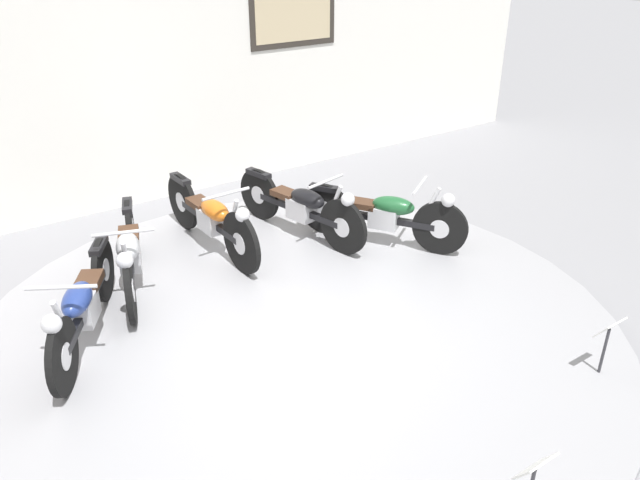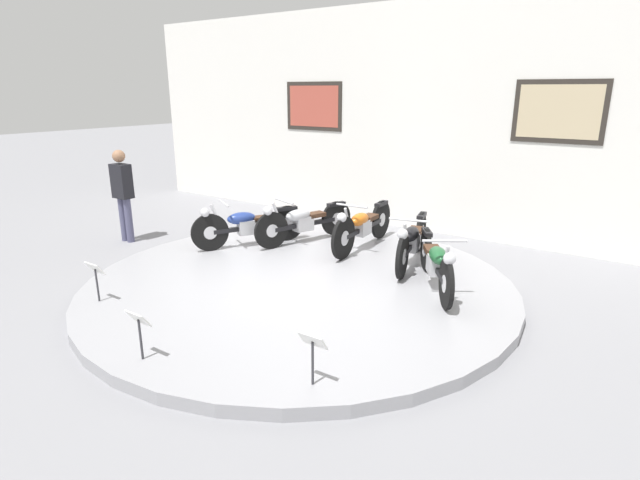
{
  "view_description": "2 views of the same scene",
  "coord_description": "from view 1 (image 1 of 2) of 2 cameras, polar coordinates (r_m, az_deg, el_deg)",
  "views": [
    {
      "loc": [
        -2.52,
        -4.04,
        3.37
      ],
      "look_at": [
        0.29,
        0.06,
        0.87
      ],
      "focal_mm": 35.0,
      "sensor_mm": 36.0,
      "label": 1
    },
    {
      "loc": [
        3.88,
        -5.18,
        2.67
      ],
      "look_at": [
        0.09,
        0.37,
        0.64
      ],
      "focal_mm": 28.0,
      "sensor_mm": 36.0,
      "label": 2
    }
  ],
  "objects": [
    {
      "name": "motorcycle_blue",
      "position": [
        5.67,
        -20.9,
        -5.52
      ],
      "size": [
        1.02,
        1.73,
        0.78
      ],
      "color": "black",
      "rests_on": "display_platform"
    },
    {
      "name": "display_platform",
      "position": [
        5.8,
        -2.06,
        -8.03
      ],
      "size": [
        5.85,
        5.85,
        0.14
      ],
      "primitive_type": "cylinder",
      "color": "#99999E",
      "rests_on": "ground_plane"
    },
    {
      "name": "info_placard_front_centre",
      "position": [
        4.09,
        18.96,
        -19.62
      ],
      "size": [
        0.26,
        0.11,
        0.51
      ],
      "color": "#333338",
      "rests_on": "display_platform"
    },
    {
      "name": "motorcycle_silver",
      "position": [
        6.39,
        -17.03,
        -1.08
      ],
      "size": [
        0.75,
        1.88,
        0.79
      ],
      "color": "black",
      "rests_on": "display_platform"
    },
    {
      "name": "motorcycle_green",
      "position": [
        6.99,
        5.92,
        2.44
      ],
      "size": [
        1.11,
        1.67,
        0.78
      ],
      "color": "black",
      "rests_on": "display_platform"
    },
    {
      "name": "motorcycle_orange",
      "position": [
        6.91,
        -9.91,
        2.1
      ],
      "size": [
        0.54,
        2.02,
        0.81
      ],
      "color": "black",
      "rests_on": "display_platform"
    },
    {
      "name": "ground_plane",
      "position": [
        5.84,
        -2.05,
        -8.6
      ],
      "size": [
        60.0,
        60.0,
        0.0
      ],
      "primitive_type": "plane",
      "color": "gray"
    },
    {
      "name": "back_wall",
      "position": [
        8.42,
        -17.44,
        17.01
      ],
      "size": [
        14.0,
        0.22,
        4.23
      ],
      "color": "white",
      "rests_on": "ground_plane"
    },
    {
      "name": "motorcycle_black",
      "position": [
        7.14,
        -1.71,
        3.19
      ],
      "size": [
        0.6,
        1.95,
        0.79
      ],
      "color": "black",
      "rests_on": "display_platform"
    },
    {
      "name": "info_placard_front_right",
      "position": [
        5.44,
        24.84,
        -7.85
      ],
      "size": [
        0.26,
        0.11,
        0.51
      ],
      "color": "#333338",
      "rests_on": "display_platform"
    }
  ]
}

